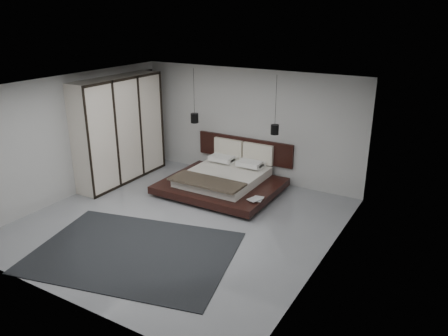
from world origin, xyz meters
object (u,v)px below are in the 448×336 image
Objects in this scene: bed at (224,179)px; rug at (134,252)px; pendant_left at (195,118)px; lattice_screen at (144,119)px; wardrobe at (120,130)px; pendant_right at (275,129)px.

rug is (0.06, -3.34, -0.27)m from bed.
lattice_screen is at bearing 175.87° from pendant_left.
bed is 2.89m from wardrobe.
bed is 1.74m from pendant_right.
pendant_left is at bearing 35.61° from wardrobe.
pendant_left reaches higher than bed.
pendant_right is 3.88m from wardrobe.
wardrobe is (0.25, -1.22, 0.01)m from lattice_screen.
lattice_screen is 1.92× the size of pendant_left.
wardrobe is (-2.62, -0.68, 1.03)m from bed.
bed is 1.74m from pendant_left.
bed is at bearing 14.58° from wardrobe.
wardrobe is at bearing -163.64° from pendant_right.
pendant_right is at bearing 74.52° from rug.
pendant_left is 1.00× the size of pendant_right.
wardrobe is at bearing -78.34° from lattice_screen.
pendant_left reaches higher than lattice_screen.
rug is (2.93, -3.88, -1.29)m from lattice_screen.
wardrobe reaches higher than lattice_screen.
wardrobe is at bearing -144.39° from pendant_left.
wardrobe is at bearing -165.42° from bed.
pendant_right is 0.38× the size of rug.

